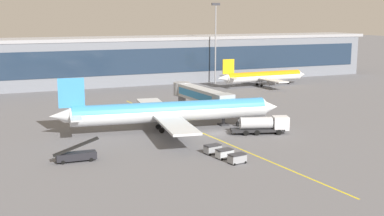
# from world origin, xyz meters

# --- Properties ---
(ground_plane) EXTENTS (700.00, 700.00, 0.00)m
(ground_plane) POSITION_xyz_m (0.00, 0.00, 0.00)
(ground_plane) COLOR slate
(apron_lead_in_line) EXTENTS (6.95, 79.75, 0.01)m
(apron_lead_in_line) POSITION_xyz_m (-2.31, 2.00, 0.00)
(apron_lead_in_line) COLOR yellow
(apron_lead_in_line) RESTS_ON ground_plane
(terminal_building) EXTENTS (204.16, 17.32, 14.92)m
(terminal_building) POSITION_xyz_m (-9.57, 75.48, 7.48)
(terminal_building) COLOR slate
(terminal_building) RESTS_ON ground_plane
(main_airliner) EXTENTS (44.79, 35.91, 10.81)m
(main_airliner) POSITION_xyz_m (-7.18, 5.76, 3.72)
(main_airliner) COLOR silver
(main_airliner) RESTS_ON ground_plane
(jet_bridge) EXTENTS (5.06, 23.11, 6.43)m
(jet_bridge) POSITION_xyz_m (3.81, 16.48, 4.75)
(jet_bridge) COLOR #B2B7BC
(jet_bridge) RESTS_ON ground_plane
(fuel_tanker) EXTENTS (11.05, 5.65, 3.25)m
(fuel_tanker) POSITION_xyz_m (8.04, -3.54, 1.75)
(fuel_tanker) COLOR #232326
(fuel_tanker) RESTS_ON ground_plane
(belt_loader) EXTENTS (6.94, 2.15, 3.49)m
(belt_loader) POSITION_xyz_m (-27.62, -8.22, 0.99)
(belt_loader) COLOR black
(belt_loader) RESTS_ON ground_plane
(baggage_cart_0) EXTENTS (2.87, 2.01, 1.48)m
(baggage_cart_0) POSITION_xyz_m (-5.55, -18.66, 0.78)
(baggage_cart_0) COLOR gray
(baggage_cart_0) RESTS_ON ground_plane
(baggage_cart_1) EXTENTS (2.87, 2.01, 1.48)m
(baggage_cart_1) POSITION_xyz_m (-6.09, -15.51, 0.78)
(baggage_cart_1) COLOR #B2B7BC
(baggage_cart_1) RESTS_ON ground_plane
(baggage_cart_2) EXTENTS (2.87, 2.01, 1.48)m
(baggage_cart_2) POSITION_xyz_m (-6.63, -12.36, 0.78)
(baggage_cart_2) COLOR gray
(baggage_cart_2) RESTS_ON ground_plane
(commuter_jet_far) EXTENTS (31.80, 25.11, 8.79)m
(commuter_jet_far) POSITION_xyz_m (41.32, 52.43, 2.99)
(commuter_jet_far) COLOR white
(commuter_jet_far) RESTS_ON ground_plane
(apron_light_mast_0) EXTENTS (2.80, 0.50, 25.61)m
(apron_light_mast_0) POSITION_xyz_m (30.02, 63.52, 14.83)
(apron_light_mast_0) COLOR gray
(apron_light_mast_0) RESTS_ON ground_plane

